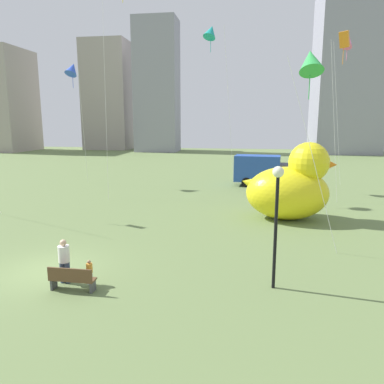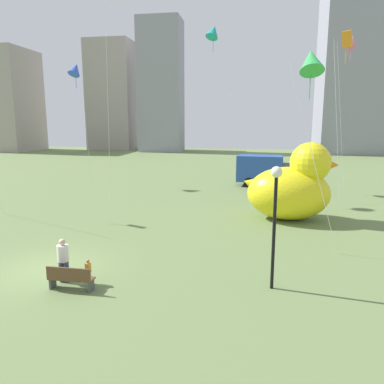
# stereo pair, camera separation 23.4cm
# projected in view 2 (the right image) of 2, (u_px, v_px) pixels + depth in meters

# --- Properties ---
(ground_plane) EXTENTS (140.00, 140.00, 0.00)m
(ground_plane) POSITION_uv_depth(u_px,v_px,m) (47.00, 270.00, 15.02)
(ground_plane) COLOR #657A47
(park_bench) EXTENTS (1.66, 0.47, 0.90)m
(park_bench) POSITION_uv_depth(u_px,v_px,m) (70.00, 278.00, 13.10)
(park_bench) COLOR brown
(park_bench) RESTS_ON ground
(person_adult) EXTENTS (0.41, 0.41, 1.68)m
(person_adult) POSITION_uv_depth(u_px,v_px,m) (63.00, 258.00, 13.71)
(person_adult) COLOR #38476B
(person_adult) RESTS_ON ground
(person_child) EXTENTS (0.23, 0.23, 0.95)m
(person_child) POSITION_uv_depth(u_px,v_px,m) (88.00, 270.00, 13.63)
(person_child) COLOR silver
(person_child) RESTS_ON ground
(giant_inflatable_duck) EXTENTS (5.74, 3.68, 4.75)m
(giant_inflatable_duck) POSITION_uv_depth(u_px,v_px,m) (292.00, 187.00, 22.42)
(giant_inflatable_duck) COLOR yellow
(giant_inflatable_duck) RESTS_ON ground
(lamppost) EXTENTS (0.40, 0.40, 4.45)m
(lamppost) POSITION_uv_depth(u_px,v_px,m) (275.00, 203.00, 12.76)
(lamppost) COLOR black
(lamppost) RESTS_ON ground
(box_truck) EXTENTS (5.93, 2.86, 2.85)m
(box_truck) POSITION_uv_depth(u_px,v_px,m) (267.00, 171.00, 34.20)
(box_truck) COLOR #264CA5
(box_truck) RESTS_ON ground
(city_skyline) EXTENTS (75.34, 15.70, 29.02)m
(city_skyline) POSITION_uv_depth(u_px,v_px,m) (205.00, 86.00, 71.94)
(city_skyline) COLOR #9E938C
(city_skyline) RESTS_ON ground
(kite_blue) EXTENTS (1.55, 1.71, 11.43)m
(kite_blue) POSITION_uv_depth(u_px,v_px,m) (75.00, 69.00, 33.74)
(kite_blue) COLOR silver
(kite_blue) RESTS_ON ground
(kite_orange) EXTENTS (1.43, 1.44, 12.36)m
(kite_orange) POSITION_uv_depth(u_px,v_px,m) (347.00, 40.00, 26.21)
(kite_orange) COLOR silver
(kite_orange) RESTS_ON ground
(kite_teal) EXTENTS (3.06, 3.52, 14.31)m
(kite_teal) POSITION_uv_depth(u_px,v_px,m) (213.00, 32.00, 31.69)
(kite_teal) COLOR silver
(kite_teal) RESTS_ON ground
(kite_pink) EXTENTS (2.15, 2.18, 13.98)m
(kite_pink) POSITION_uv_depth(u_px,v_px,m) (351.00, 41.00, 33.71)
(kite_pink) COLOR silver
(kite_pink) RESTS_ON ground
(kite_green) EXTENTS (2.67, 2.27, 9.39)m
(kite_green) POSITION_uv_depth(u_px,v_px,m) (311.00, 61.00, 16.59)
(kite_green) COLOR silver
(kite_green) RESTS_ON ground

